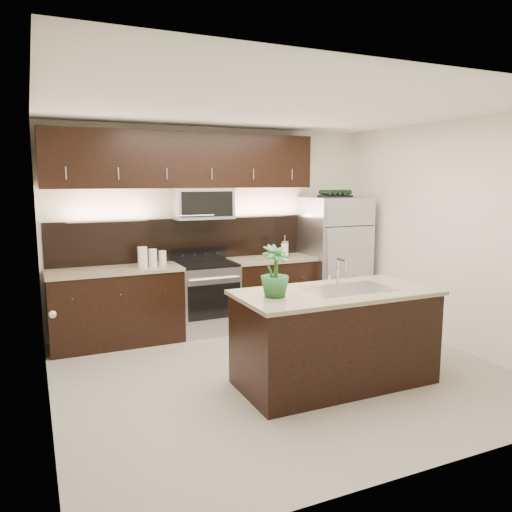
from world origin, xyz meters
The scene contains 12 objects.
ground centered at (0.00, 0.00, 0.00)m, with size 4.50×4.50×0.00m, color gray.
room_walls centered at (-0.11, -0.04, 1.70)m, with size 4.52×4.02×2.71m.
counter_run centered at (-0.46, 1.69, 0.47)m, with size 3.51×0.65×0.94m.
upper_fixtures centered at (-0.43, 1.84, 2.14)m, with size 3.49×0.40×1.66m.
island centered at (0.36, -0.44, 0.47)m, with size 1.96×0.96×0.94m.
sink_faucet centered at (0.51, -0.43, 0.96)m, with size 0.84×0.50×0.28m.
refrigerator centered at (1.68, 1.63, 0.88)m, with size 0.85×0.77×1.76m, color #B2B2B7.
wine_rack centered at (1.68, 1.63, 1.81)m, with size 0.43×0.27×0.10m.
plant centered at (-0.30, -0.42, 1.18)m, with size 0.27×0.27×0.48m, color #235725.
canisters centered at (-0.98, 1.67, 1.05)m, with size 0.37×0.18×0.25m.
french_press centered at (0.88, 1.64, 1.05)m, with size 0.10×0.10×0.30m.
bananas centered at (0.69, 1.61, 0.97)m, with size 0.18×0.14×0.06m, color gold.
Camera 1 is at (-2.31, -4.44, 2.00)m, focal length 35.00 mm.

